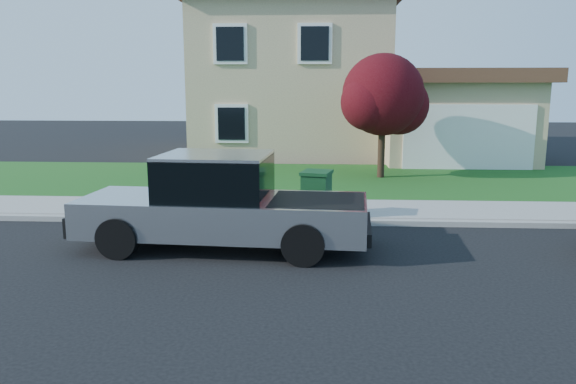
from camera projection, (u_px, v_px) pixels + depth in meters
The scene contains 9 objects.
ground at pixel (247, 264), 9.73m from camera, with size 80.00×80.00×0.00m, color black.
curb at pixel (309, 221), 12.51m from camera, with size 40.00×0.20×0.12m, color gray.
sidewalk at pixel (310, 210), 13.59m from camera, with size 40.00×2.00×0.15m, color gray.
lawn at pixel (312, 180), 18.01m from camera, with size 40.00×7.00×0.10m, color #175119.
house at pixel (322, 83), 25.14m from camera, with size 14.00×11.30×6.85m.
pickup_truck at pixel (222, 205), 10.52m from camera, with size 5.59×2.30×1.80m.
woman at pixel (188, 192), 12.19m from camera, with size 0.58×0.43×1.62m.
ornamental_tree at pixel (384, 99), 17.90m from camera, with size 2.89×2.61×3.97m.
trash_bin at pixel (316, 193), 12.58m from camera, with size 0.77×0.84×1.02m.
Camera 1 is at (1.24, -9.28, 3.03)m, focal length 35.00 mm.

